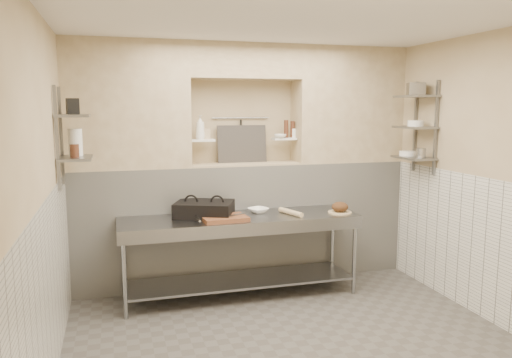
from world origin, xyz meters
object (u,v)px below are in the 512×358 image
object	(u,v)px
cutting_board	(224,218)
bottle_soap	(200,127)
mixing_bowl	(258,210)
panini_press	(204,209)
bread_loaf	(340,207)
prep_table	(240,240)
jug_left	(75,142)
rolling_pin	(291,212)
bowl_alcove	(280,136)

from	to	relation	value
cutting_board	bottle_soap	distance (m)	1.15
mixing_bowl	bottle_soap	xyz separation A→B (m)	(-0.58, 0.40, 0.92)
panini_press	bread_loaf	world-z (taller)	panini_press
mixing_bowl	bread_loaf	world-z (taller)	bread_loaf
prep_table	bottle_soap	xyz separation A→B (m)	(-0.33, 0.56, 1.21)
bread_loaf	jug_left	world-z (taller)	jug_left
prep_table	mixing_bowl	bearing A→B (deg)	31.65
bottle_soap	jug_left	distance (m)	1.45
panini_press	bottle_soap	world-z (taller)	bottle_soap
panini_press	cutting_board	world-z (taller)	panini_press
cutting_board	prep_table	bearing A→B (deg)	29.35
cutting_board	jug_left	world-z (taller)	jug_left
mixing_bowl	bread_loaf	xyz separation A→B (m)	(0.88, -0.27, 0.04)
mixing_bowl	jug_left	distance (m)	2.07
prep_table	cutting_board	size ratio (longest dim) A/B	5.55
cutting_board	jug_left	xyz separation A→B (m)	(-1.44, 0.09, 0.82)
prep_table	rolling_pin	size ratio (longest dim) A/B	6.93
panini_press	cutting_board	bearing A→B (deg)	-30.07
cutting_board	bottle_soap	xyz separation A→B (m)	(-0.13, 0.67, 0.93)
mixing_bowl	bottle_soap	bearing A→B (deg)	145.07
cutting_board	mixing_bowl	distance (m)	0.52
rolling_pin	bowl_alcove	distance (m)	1.00
panini_press	bowl_alcove	bearing A→B (deg)	44.62
panini_press	jug_left	world-z (taller)	jug_left
prep_table	jug_left	xyz separation A→B (m)	(-1.65, -0.03, 1.10)
mixing_bowl	bottle_soap	world-z (taller)	bottle_soap
rolling_pin	jug_left	distance (m)	2.35
bread_loaf	bowl_alcove	bearing A→B (deg)	127.56
rolling_pin	bottle_soap	size ratio (longest dim) A/B	1.37
prep_table	bowl_alcove	world-z (taller)	bowl_alcove
panini_press	cutting_board	size ratio (longest dim) A/B	1.55
mixing_bowl	rolling_pin	world-z (taller)	rolling_pin
bowl_alcove	panini_press	bearing A→B (deg)	-157.48
prep_table	rolling_pin	distance (m)	0.63
prep_table	bottle_soap	distance (m)	1.37
cutting_board	rolling_pin	xyz separation A→B (m)	(0.76, 0.06, 0.01)
bottle_soap	bowl_alcove	world-z (taller)	bottle_soap
mixing_bowl	jug_left	xyz separation A→B (m)	(-1.90, -0.18, 0.82)
panini_press	bottle_soap	distance (m)	0.98
bowl_alcove	jug_left	distance (m)	2.34
mixing_bowl	rolling_pin	size ratio (longest dim) A/B	0.58
mixing_bowl	jug_left	world-z (taller)	jug_left
cutting_board	rolling_pin	size ratio (longest dim) A/B	1.25
bowl_alcove	jug_left	size ratio (longest dim) A/B	0.58
rolling_pin	jug_left	world-z (taller)	jug_left
panini_press	mixing_bowl	distance (m)	0.63
panini_press	bowl_alcove	distance (m)	1.32
cutting_board	bottle_soap	world-z (taller)	bottle_soap
panini_press	mixing_bowl	size ratio (longest dim) A/B	3.33
panini_press	bottle_soap	xyz separation A→B (m)	(0.05, 0.45, 0.87)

